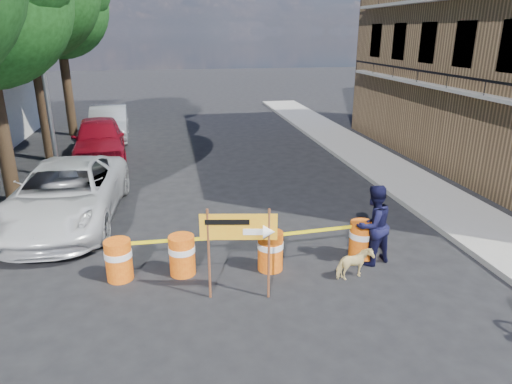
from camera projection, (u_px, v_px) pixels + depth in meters
name	position (u px, v px, depth m)	size (l,w,h in m)	color
ground	(276.00, 302.00, 9.02)	(120.00, 120.00, 0.00)	black
sidewalk_east	(413.00, 185.00, 15.64)	(2.40, 40.00, 0.15)	gray
tree_far	(58.00, 6.00, 21.53)	(5.04, 4.80, 8.84)	#332316
streetlamp	(42.00, 53.00, 15.33)	(1.25, 0.18, 8.00)	gray
barrel_far_left	(119.00, 259.00, 9.71)	(0.58, 0.58, 0.90)	#DE480D
barrel_mid_left	(182.00, 254.00, 9.92)	(0.58, 0.58, 0.90)	#DE480D
barrel_mid_right	(270.00, 250.00, 10.12)	(0.58, 0.58, 0.90)	#DE480D
barrel_far_right	(361.00, 239.00, 10.64)	(0.58, 0.58, 0.90)	#DE480D
detour_sign	(249.00, 234.00, 8.71)	(1.47, 0.43, 1.91)	#592D19
pedestrian	(373.00, 225.00, 10.25)	(0.92, 0.71, 1.88)	black
dog	(355.00, 264.00, 9.77)	(0.37, 0.81, 0.68)	#DCC57E
suv_white	(66.00, 194.00, 12.57)	(2.73, 5.92, 1.65)	silver
sedan_red	(99.00, 139.00, 18.92)	(2.02, 5.03, 1.71)	maroon
sedan_silver	(109.00, 123.00, 22.33)	(1.71, 4.90, 1.62)	#B6B9BD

